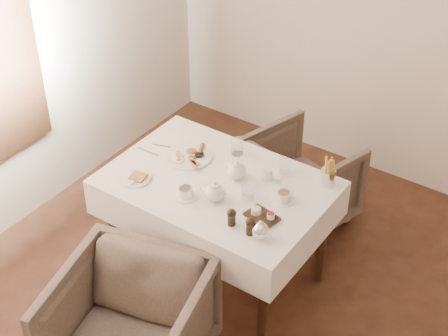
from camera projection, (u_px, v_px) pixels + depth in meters
table at (217, 197)px, 4.02m from camera, size 1.28×0.88×0.75m
armchair_near at (131, 330)px, 3.59m from camera, size 0.92×0.93×0.70m
armchair_far at (297, 181)px, 4.69m from camera, size 0.84×0.85×0.63m
breakfast_plate at (189, 156)px, 4.15m from camera, size 0.29×0.29×0.04m
side_plate at (134, 178)px, 3.97m from camera, size 0.18×0.18×0.02m
teapot_centre at (237, 170)px, 3.94m from camera, size 0.16×0.12×0.12m
teapot_front at (214, 191)px, 3.78m from camera, size 0.19×0.16×0.13m
creamer at (267, 174)px, 3.95m from camera, size 0.07×0.07×0.07m
teacup_near at (186, 193)px, 3.82m from camera, size 0.13×0.13×0.06m
teacup_far at (284, 197)px, 3.80m from camera, size 0.12×0.12×0.06m
glass_left at (237, 147)px, 4.15m from camera, size 0.08×0.08×0.10m
glass_mid at (248, 192)px, 3.79m from camera, size 0.09×0.09×0.10m
glass_right at (285, 167)px, 4.00m from camera, size 0.08×0.08×0.09m
condiment_board at (262, 215)px, 3.69m from camera, size 0.19×0.15×0.05m
pepper_mill_left at (232, 217)px, 3.62m from camera, size 0.06×0.06×0.10m
pepper_mill_right at (250, 226)px, 3.56m from camera, size 0.06×0.06×0.11m
silver_pot at (260, 229)px, 3.53m from camera, size 0.13×0.11×0.12m
fries_cup at (328, 173)px, 3.89m from camera, size 0.09×0.09×0.18m
cutlery_fork at (166, 147)px, 4.24m from camera, size 0.17×0.07×0.00m
cutlery_knife at (148, 152)px, 4.20m from camera, size 0.17×0.02×0.00m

